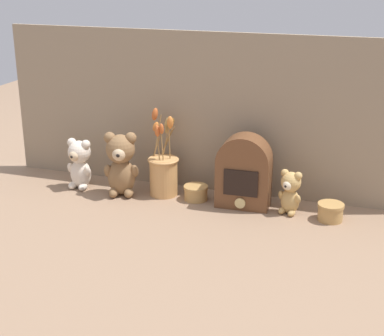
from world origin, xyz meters
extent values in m
plane|color=#8E7056|center=(0.00, 0.00, 0.00)|extent=(4.00, 4.00, 0.00)
cube|color=gray|center=(0.00, 0.17, 0.31)|extent=(1.64, 0.02, 0.62)
ellipsoid|color=olive|center=(-0.28, 0.00, 0.07)|extent=(0.13, 0.11, 0.15)
sphere|color=olive|center=(-0.28, 0.00, 0.19)|extent=(0.11, 0.11, 0.11)
sphere|color=#D1B289|center=(-0.27, -0.04, 0.18)|extent=(0.05, 0.05, 0.05)
sphere|color=black|center=(-0.26, -0.06, 0.18)|extent=(0.02, 0.02, 0.02)
sphere|color=olive|center=(-0.24, 0.01, 0.23)|extent=(0.04, 0.04, 0.04)
sphere|color=olive|center=(-0.32, -0.01, 0.23)|extent=(0.04, 0.04, 0.04)
ellipsoid|color=olive|center=(-0.23, 0.01, 0.10)|extent=(0.04, 0.06, 0.07)
ellipsoid|color=olive|center=(-0.33, -0.02, 0.10)|extent=(0.04, 0.06, 0.07)
ellipsoid|color=olive|center=(-0.24, -0.02, 0.02)|extent=(0.05, 0.07, 0.04)
ellipsoid|color=olive|center=(-0.30, -0.04, 0.02)|extent=(0.05, 0.07, 0.04)
ellipsoid|color=beige|center=(-0.47, 0.02, 0.06)|extent=(0.09, 0.08, 0.12)
sphere|color=beige|center=(-0.47, 0.02, 0.15)|extent=(0.09, 0.09, 0.09)
sphere|color=#D1B289|center=(-0.47, -0.02, 0.15)|extent=(0.04, 0.04, 0.04)
sphere|color=black|center=(-0.47, -0.04, 0.15)|extent=(0.01, 0.01, 0.01)
sphere|color=beige|center=(-0.44, 0.01, 0.19)|extent=(0.04, 0.04, 0.04)
sphere|color=beige|center=(-0.50, 0.02, 0.19)|extent=(0.04, 0.04, 0.04)
ellipsoid|color=beige|center=(-0.43, 0.00, 0.08)|extent=(0.03, 0.04, 0.05)
ellipsoid|color=beige|center=(-0.51, 0.01, 0.08)|extent=(0.03, 0.04, 0.05)
ellipsoid|color=beige|center=(-0.45, -0.01, 0.01)|extent=(0.03, 0.05, 0.03)
ellipsoid|color=beige|center=(-0.50, -0.01, 0.01)|extent=(0.03, 0.05, 0.03)
ellipsoid|color=tan|center=(0.37, 0.03, 0.05)|extent=(0.08, 0.07, 0.09)
sphere|color=tan|center=(0.37, 0.03, 0.12)|extent=(0.07, 0.07, 0.07)
sphere|color=beige|center=(0.36, 0.00, 0.12)|extent=(0.03, 0.03, 0.03)
sphere|color=black|center=(0.36, -0.01, 0.12)|extent=(0.01, 0.01, 0.01)
sphere|color=tan|center=(0.40, 0.02, 0.15)|extent=(0.03, 0.03, 0.03)
sphere|color=tan|center=(0.35, 0.03, 0.15)|extent=(0.03, 0.03, 0.03)
ellipsoid|color=tan|center=(0.40, 0.01, 0.06)|extent=(0.03, 0.04, 0.04)
ellipsoid|color=tan|center=(0.34, 0.03, 0.06)|extent=(0.03, 0.04, 0.04)
ellipsoid|color=tan|center=(0.38, 0.00, 0.01)|extent=(0.03, 0.04, 0.02)
ellipsoid|color=tan|center=(0.35, 0.01, 0.01)|extent=(0.03, 0.04, 0.02)
cylinder|color=tan|center=(-0.13, 0.05, 0.08)|extent=(0.11, 0.11, 0.15)
torus|color=tan|center=(-0.13, 0.05, 0.14)|extent=(0.12, 0.12, 0.01)
cylinder|color=#9E7542|center=(-0.13, 0.08, 0.21)|extent=(0.03, 0.00, 0.13)
ellipsoid|color=tan|center=(-0.13, 0.10, 0.28)|extent=(0.03, 0.02, 0.05)
cylinder|color=#9E7542|center=(-0.12, 0.02, 0.21)|extent=(0.01, 0.01, 0.13)
ellipsoid|color=#C65B28|center=(-0.12, 0.02, 0.28)|extent=(0.02, 0.02, 0.04)
cylinder|color=#9E7542|center=(-0.14, 0.02, 0.21)|extent=(0.01, 0.01, 0.12)
ellipsoid|color=#C65B28|center=(-0.14, 0.02, 0.27)|extent=(0.03, 0.03, 0.05)
cylinder|color=#9E7542|center=(-0.12, 0.10, 0.21)|extent=(0.06, 0.01, 0.12)
ellipsoid|color=gold|center=(-0.12, 0.12, 0.27)|extent=(0.04, 0.02, 0.06)
cylinder|color=#9E7542|center=(-0.16, 0.08, 0.21)|extent=(0.04, 0.04, 0.11)
ellipsoid|color=orange|center=(-0.17, 0.09, 0.26)|extent=(0.04, 0.04, 0.04)
cylinder|color=#9E7542|center=(-0.16, 0.07, 0.23)|extent=(0.03, 0.03, 0.16)
ellipsoid|color=#C65B28|center=(-0.17, 0.08, 0.31)|extent=(0.04, 0.04, 0.05)
cylinder|color=#9E7542|center=(-0.10, 0.05, 0.22)|extent=(0.01, 0.01, 0.15)
ellipsoid|color=orange|center=(-0.09, 0.05, 0.30)|extent=(0.03, 0.03, 0.05)
cylinder|color=#9E7542|center=(-0.13, 0.09, 0.20)|extent=(0.05, 0.01, 0.11)
ellipsoid|color=tan|center=(-0.13, 0.11, 0.26)|extent=(0.04, 0.02, 0.06)
cube|color=brown|center=(0.19, 0.04, 0.09)|extent=(0.20, 0.11, 0.18)
cylinder|color=brown|center=(0.19, 0.04, 0.18)|extent=(0.20, 0.11, 0.20)
cube|color=black|center=(0.20, -0.02, 0.11)|extent=(0.13, 0.01, 0.10)
cylinder|color=#D6BC7A|center=(0.20, -0.02, 0.03)|extent=(0.04, 0.01, 0.04)
cylinder|color=tan|center=(0.01, 0.04, 0.02)|extent=(0.09, 0.09, 0.05)
cylinder|color=tan|center=(0.01, 0.04, 0.05)|extent=(0.09, 0.09, 0.01)
cylinder|color=tan|center=(0.52, 0.01, 0.03)|extent=(0.09, 0.09, 0.05)
cylinder|color=tan|center=(0.52, 0.01, 0.06)|extent=(0.09, 0.09, 0.01)
camera|label=1|loc=(0.65, -1.95, 0.87)|focal=55.00mm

